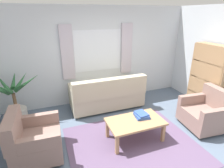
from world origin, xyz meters
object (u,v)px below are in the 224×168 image
(armchair_right, at_px, (206,113))
(coffee_table, at_px, (135,123))
(potted_plant, at_px, (15,103))
(bookshelf, at_px, (207,82))
(armchair_left, at_px, (33,140))
(book_stack_on_table, at_px, (142,115))
(couch, at_px, (107,95))

(armchair_right, distance_m, coffee_table, 1.69)
(armchair_right, bearing_deg, potted_plant, -107.21)
(armchair_right, bearing_deg, bookshelf, 142.80)
(armchair_right, xyz_separation_m, coffee_table, (-1.68, 0.15, 0.03))
(armchair_left, relative_size, armchair_right, 0.96)
(potted_plant, distance_m, bookshelf, 4.62)
(book_stack_on_table, relative_size, bookshelf, 0.18)
(armchair_right, distance_m, potted_plant, 4.28)
(armchair_right, relative_size, book_stack_on_table, 2.91)
(couch, bearing_deg, coffee_table, 92.91)
(coffee_table, xyz_separation_m, bookshelf, (2.23, 0.43, 0.41))
(potted_plant, bearing_deg, book_stack_on_table, -30.35)
(coffee_table, relative_size, bookshelf, 0.64)
(armchair_left, xyz_separation_m, coffee_table, (1.87, -0.20, 0.03))
(coffee_table, distance_m, bookshelf, 2.31)
(coffee_table, bearing_deg, potted_plant, 146.17)
(coffee_table, height_order, bookshelf, bookshelf)
(armchair_right, xyz_separation_m, book_stack_on_table, (-1.50, 0.24, 0.12))
(coffee_table, distance_m, book_stack_on_table, 0.22)
(armchair_left, xyz_separation_m, armchair_right, (3.56, -0.36, 0.00))
(book_stack_on_table, distance_m, potted_plant, 2.83)
(couch, xyz_separation_m, bookshelf, (2.30, -1.00, 0.43))
(couch, distance_m, armchair_right, 2.37)
(armchair_right, relative_size, potted_plant, 0.73)
(potted_plant, height_order, bookshelf, bookshelf)
(couch, bearing_deg, armchair_right, 137.90)
(armchair_left, distance_m, book_stack_on_table, 2.06)
(couch, bearing_deg, potted_plant, -2.11)
(couch, distance_m, potted_plant, 2.19)
(book_stack_on_table, bearing_deg, armchair_right, -9.05)
(armchair_right, height_order, book_stack_on_table, armchair_right)
(coffee_table, relative_size, book_stack_on_table, 3.49)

